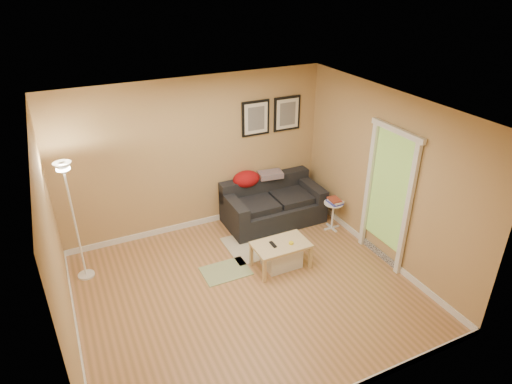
% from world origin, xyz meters
% --- Properties ---
extents(floor, '(4.50, 4.50, 0.00)m').
position_xyz_m(floor, '(0.00, 0.00, 0.00)').
color(floor, '#B57B4D').
rests_on(floor, ground).
extents(ceiling, '(4.50, 4.50, 0.00)m').
position_xyz_m(ceiling, '(0.00, 0.00, 2.60)').
color(ceiling, white).
rests_on(ceiling, wall_back).
extents(wall_back, '(4.50, 0.00, 4.50)m').
position_xyz_m(wall_back, '(0.00, 2.00, 1.30)').
color(wall_back, tan).
rests_on(wall_back, ground).
extents(wall_front, '(4.50, 0.00, 4.50)m').
position_xyz_m(wall_front, '(0.00, -2.00, 1.30)').
color(wall_front, tan).
rests_on(wall_front, ground).
extents(wall_left, '(0.00, 4.00, 4.00)m').
position_xyz_m(wall_left, '(-2.25, 0.00, 1.30)').
color(wall_left, tan).
rests_on(wall_left, ground).
extents(wall_right, '(0.00, 4.00, 4.00)m').
position_xyz_m(wall_right, '(2.25, 0.00, 1.30)').
color(wall_right, tan).
rests_on(wall_right, ground).
extents(baseboard_back, '(4.50, 0.02, 0.10)m').
position_xyz_m(baseboard_back, '(0.00, 1.99, 0.05)').
color(baseboard_back, white).
rests_on(baseboard_back, ground).
extents(baseboard_left, '(0.02, 4.00, 0.10)m').
position_xyz_m(baseboard_left, '(-2.24, 0.00, 0.05)').
color(baseboard_left, white).
rests_on(baseboard_left, ground).
extents(baseboard_right, '(0.02, 4.00, 0.10)m').
position_xyz_m(baseboard_right, '(2.24, 0.00, 0.05)').
color(baseboard_right, white).
rests_on(baseboard_right, ground).
extents(sofa, '(1.70, 0.90, 0.75)m').
position_xyz_m(sofa, '(1.21, 1.53, 0.38)').
color(sofa, black).
rests_on(sofa, ground).
extents(red_throw, '(0.48, 0.36, 0.28)m').
position_xyz_m(red_throw, '(0.84, 1.86, 0.77)').
color(red_throw, '#9F0E13').
rests_on(red_throw, sofa).
extents(plaid_throw, '(0.45, 0.32, 0.10)m').
position_xyz_m(plaid_throw, '(1.29, 1.82, 0.78)').
color(plaid_throw, '#AC7664').
rests_on(plaid_throw, sofa).
extents(framed_print_left, '(0.50, 0.04, 0.60)m').
position_xyz_m(framed_print_left, '(1.08, 1.98, 1.80)').
color(framed_print_left, black).
rests_on(framed_print_left, wall_back).
extents(framed_print_right, '(0.50, 0.04, 0.60)m').
position_xyz_m(framed_print_right, '(1.68, 1.98, 1.80)').
color(framed_print_right, black).
rests_on(framed_print_right, wall_back).
extents(area_rug, '(1.25, 0.85, 0.01)m').
position_xyz_m(area_rug, '(0.76, 0.97, 0.01)').
color(area_rug, beige).
rests_on(area_rug, ground).
extents(green_runner, '(0.70, 0.50, 0.01)m').
position_xyz_m(green_runner, '(-0.10, 0.54, 0.01)').
color(green_runner, '#668C4C').
rests_on(green_runner, ground).
extents(coffee_table, '(0.87, 0.57, 0.42)m').
position_xyz_m(coffee_table, '(0.70, 0.29, 0.21)').
color(coffee_table, '#D4BA81').
rests_on(coffee_table, ground).
extents(remote_control, '(0.05, 0.16, 0.02)m').
position_xyz_m(remote_control, '(0.57, 0.31, 0.43)').
color(remote_control, black).
rests_on(remote_control, coffee_table).
extents(tape_roll, '(0.07, 0.07, 0.03)m').
position_xyz_m(tape_roll, '(0.83, 0.22, 0.43)').
color(tape_roll, yellow).
rests_on(tape_roll, coffee_table).
extents(storage_bin, '(0.55, 0.41, 0.34)m').
position_xyz_m(storage_bin, '(0.72, 0.31, 0.17)').
color(storage_bin, white).
rests_on(storage_bin, ground).
extents(side_table, '(0.33, 0.33, 0.51)m').
position_xyz_m(side_table, '(2.02, 0.87, 0.25)').
color(side_table, white).
rests_on(side_table, ground).
extents(book_stack, '(0.27, 0.31, 0.08)m').
position_xyz_m(book_stack, '(2.03, 0.86, 0.55)').
color(book_stack, '#393EAD').
rests_on(book_stack, side_table).
extents(floor_lamp, '(0.24, 0.24, 1.83)m').
position_xyz_m(floor_lamp, '(-2.00, 1.33, 0.87)').
color(floor_lamp, white).
rests_on(floor_lamp, ground).
extents(doorway, '(0.12, 1.01, 2.13)m').
position_xyz_m(doorway, '(2.20, -0.15, 1.02)').
color(doorway, white).
rests_on(doorway, ground).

